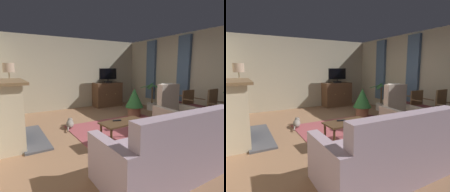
# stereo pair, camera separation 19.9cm
# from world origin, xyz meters

# --- Properties ---
(ground_plane) EXTENTS (5.87, 6.88, 0.04)m
(ground_plane) POSITION_xyz_m (0.00, 0.00, -0.02)
(ground_plane) COLOR #936B4C
(wall_back) EXTENTS (5.87, 0.10, 2.62)m
(wall_back) POSITION_xyz_m (0.00, 3.19, 1.31)
(wall_back) COLOR #B2A88E
(wall_back) RESTS_ON ground_plane
(wall_right_with_window) EXTENTS (0.10, 6.88, 2.62)m
(wall_right_with_window) POSITION_xyz_m (2.68, 0.00, 1.31)
(wall_right_with_window) COLOR #BBB095
(wall_right_with_window) RESTS_ON ground_plane
(curtain_panel_near) EXTENTS (0.10, 0.44, 2.20)m
(curtain_panel_near) POSITION_xyz_m (2.57, 0.33, 1.44)
(curtain_panel_near) COLOR slate
(curtain_panel_far) EXTENTS (0.10, 0.44, 2.20)m
(curtain_panel_far) POSITION_xyz_m (2.57, 1.83, 1.44)
(curtain_panel_far) COLOR slate
(rug_central) EXTENTS (2.60, 1.92, 0.01)m
(rug_central) POSITION_xyz_m (0.17, 0.14, 0.01)
(rug_central) COLOR #9E474C
(rug_central) RESTS_ON ground_plane
(fireplace) EXTENTS (0.93, 1.67, 1.29)m
(fireplace) POSITION_xyz_m (-2.36, 0.60, 0.62)
(fireplace) COLOR #4C4C51
(fireplace) RESTS_ON ground_plane
(tv_cabinet) EXTENTS (1.11, 0.58, 0.95)m
(tv_cabinet) POSITION_xyz_m (1.20, 2.84, 0.45)
(tv_cabinet) COLOR #402A1C
(tv_cabinet) RESTS_ON ground_plane
(television) EXTENTS (0.75, 0.20, 0.57)m
(television) POSITION_xyz_m (1.20, 2.78, 1.25)
(television) COLOR black
(television) RESTS_ON tv_cabinet
(coffee_table) EXTENTS (0.95, 0.51, 0.48)m
(coffee_table) POSITION_xyz_m (-0.43, -0.67, 0.41)
(coffee_table) COLOR #4C331E
(coffee_table) RESTS_ON ground_plane
(tv_remote) EXTENTS (0.18, 0.10, 0.02)m
(tv_remote) POSITION_xyz_m (-0.52, -0.58, 0.49)
(tv_remote) COLOR black
(tv_remote) RESTS_ON coffee_table
(sofa_floral) EXTENTS (2.03, 0.93, 0.99)m
(sofa_floral) POSITION_xyz_m (-0.49, -1.91, 0.33)
(sofa_floral) COLOR #AD93A3
(sofa_floral) RESTS_ON ground_plane
(armchair_near_window) EXTENTS (0.90, 0.94, 1.15)m
(armchair_near_window) POSITION_xyz_m (1.09, -0.68, 0.34)
(armchair_near_window) COLOR #C6B29E
(armchair_near_window) RESTS_ON ground_plane
(side_chair_tucked_against_wall) EXTENTS (0.54, 0.51, 1.01)m
(side_chair_tucked_against_wall) POSITION_xyz_m (2.09, -1.12, 0.53)
(side_chair_tucked_against_wall) COLOR brown
(side_chair_tucked_against_wall) RESTS_ON ground_plane
(side_chair_beside_plant) EXTENTS (0.51, 0.46, 0.91)m
(side_chair_beside_plant) POSITION_xyz_m (2.10, -0.39, 0.50)
(side_chair_beside_plant) COLOR brown
(side_chair_beside_plant) RESTS_ON ground_plane
(side_chair_mid_row) EXTENTS (0.52, 0.52, 1.02)m
(side_chair_mid_row) POSITION_xyz_m (2.09, 0.38, 0.53)
(side_chair_mid_row) COLOR brown
(side_chair_mid_row) RESTS_ON ground_plane
(potted_plant_tall_palm_by_window) EXTENTS (0.80, 0.84, 0.98)m
(potted_plant_tall_palm_by_window) POSITION_xyz_m (2.25, 1.39, 0.21)
(potted_plant_tall_palm_by_window) COLOR beige
(potted_plant_tall_palm_by_window) RESTS_ON ground_plane
(potted_plant_on_hearth_side) EXTENTS (0.57, 0.57, 0.90)m
(potted_plant_on_hearth_side) POSITION_xyz_m (1.11, 0.96, 0.51)
(potted_plant_on_hearth_side) COLOR #99664C
(potted_plant_on_hearth_side) RESTS_ON ground_plane
(cat) EXTENTS (0.35, 0.66, 0.21)m
(cat) POSITION_xyz_m (-1.01, 0.93, 0.10)
(cat) COLOR gray
(cat) RESTS_ON ground_plane
(floor_lamp) EXTENTS (0.31, 0.31, 1.67)m
(floor_lamp) POSITION_xyz_m (-2.24, 2.47, 1.35)
(floor_lamp) COLOR #4C4233
(floor_lamp) RESTS_ON ground_plane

